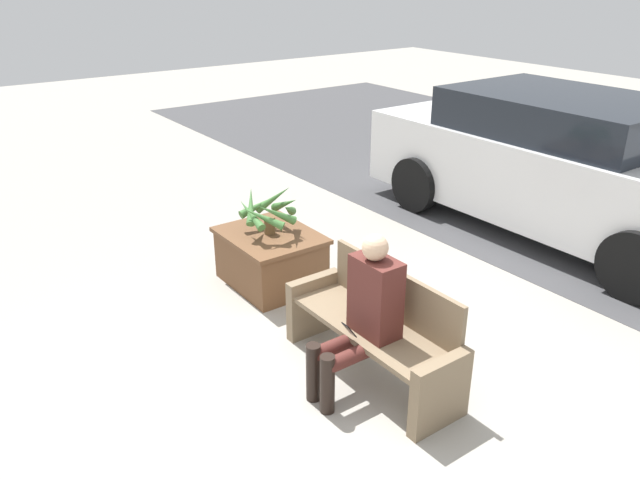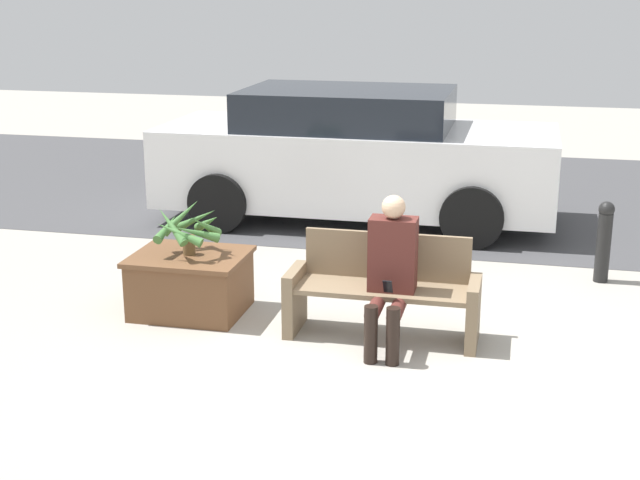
% 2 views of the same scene
% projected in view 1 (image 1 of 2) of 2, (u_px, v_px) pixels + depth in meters
% --- Properties ---
extents(ground_plane, '(30.00, 30.00, 0.00)m').
position_uv_depth(ground_plane, '(342.00, 392.00, 4.53)').
color(ground_plane, '#9E998E').
extents(bench, '(1.53, 0.49, 0.81)m').
position_uv_depth(bench, '(376.00, 328.00, 4.61)').
color(bench, '#7A664C').
rests_on(bench, ground_plane).
extents(person_seated, '(0.37, 0.64, 1.19)m').
position_uv_depth(person_seated, '(364.00, 312.00, 4.35)').
color(person_seated, '#51231E').
rests_on(person_seated, ground_plane).
extents(planter_box, '(0.96, 0.79, 0.52)m').
position_uv_depth(planter_box, '(271.00, 257.00, 5.97)').
color(planter_box, brown).
rests_on(planter_box, ground_plane).
extents(potted_plant, '(0.58, 0.61, 0.45)m').
position_uv_depth(potted_plant, '(268.00, 210.00, 5.77)').
color(potted_plant, brown).
rests_on(potted_plant, planter_box).
extents(parked_car, '(4.59, 1.98, 1.56)m').
position_uv_depth(parked_car, '(563.00, 165.00, 7.02)').
color(parked_car, silver).
rests_on(parked_car, ground_plane).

